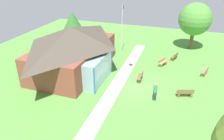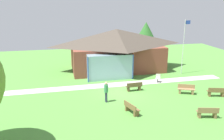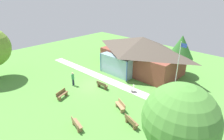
{
  "view_description": "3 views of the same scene",
  "coord_description": "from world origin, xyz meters",
  "px_view_note": "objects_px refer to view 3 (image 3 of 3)",
  "views": [
    {
      "loc": [
        -17.95,
        -3.57,
        10.91
      ],
      "look_at": [
        0.44,
        2.85,
        1.12
      ],
      "focal_mm": 34.74,
      "sensor_mm": 36.0,
      "label": 1
    },
    {
      "loc": [
        -5.27,
        -19.98,
        8.05
      ],
      "look_at": [
        -0.24,
        2.97,
        1.29
      ],
      "focal_mm": 38.66,
      "sensor_mm": 36.0,
      "label": 2
    },
    {
      "loc": [
        15.56,
        -13.19,
        10.78
      ],
      "look_at": [
        0.56,
        2.47,
        1.41
      ],
      "focal_mm": 30.04,
      "sensor_mm": 36.0,
      "label": 3
    }
  ],
  "objects_px": {
    "bench_mid_right": "(120,106)",
    "tree_far_east": "(180,120)",
    "pavilion": "(141,54)",
    "patio_chair_lawn_spare": "(133,89)",
    "bench_front_right": "(76,124)",
    "tree_behind_pavilion_right": "(181,47)",
    "visitor_strolling_lawn": "(73,78)",
    "bench_front_center": "(62,94)",
    "bench_lawn_far_right": "(131,122)",
    "flagpole": "(178,68)",
    "bench_rear_near_path": "(102,85)"
  },
  "relations": [
    {
      "from": "bench_mid_right",
      "to": "tree_behind_pavilion_right",
      "type": "xyz_separation_m",
      "value": [
        0.24,
        11.54,
        3.48
      ]
    },
    {
      "from": "bench_lawn_far_right",
      "to": "tree_behind_pavilion_right",
      "type": "bearing_deg",
      "value": 114.73
    },
    {
      "from": "flagpole",
      "to": "tree_far_east",
      "type": "distance_m",
      "value": 9.73
    },
    {
      "from": "bench_front_center",
      "to": "tree_far_east",
      "type": "relative_size",
      "value": 0.25
    },
    {
      "from": "patio_chair_lawn_spare",
      "to": "bench_rear_near_path",
      "type": "bearing_deg",
      "value": 64.1
    },
    {
      "from": "bench_front_right",
      "to": "tree_behind_pavilion_right",
      "type": "relative_size",
      "value": 0.29
    },
    {
      "from": "flagpole",
      "to": "bench_front_center",
      "type": "xyz_separation_m",
      "value": [
        -8.58,
        -8.54,
        -2.97
      ]
    },
    {
      "from": "pavilion",
      "to": "bench_mid_right",
      "type": "height_order",
      "value": "pavilion"
    },
    {
      "from": "pavilion",
      "to": "bench_front_center",
      "type": "bearing_deg",
      "value": -97.92
    },
    {
      "from": "tree_far_east",
      "to": "bench_mid_right",
      "type": "bearing_deg",
      "value": 156.91
    },
    {
      "from": "bench_mid_right",
      "to": "visitor_strolling_lawn",
      "type": "distance_m",
      "value": 7.41
    },
    {
      "from": "bench_front_right",
      "to": "tree_far_east",
      "type": "relative_size",
      "value": 0.25
    },
    {
      "from": "bench_rear_near_path",
      "to": "tree_far_east",
      "type": "bearing_deg",
      "value": -25.68
    },
    {
      "from": "bench_front_center",
      "to": "bench_lawn_far_right",
      "type": "xyz_separation_m",
      "value": [
        8.18,
        1.58,
        0.0
      ]
    },
    {
      "from": "tree_far_east",
      "to": "bench_lawn_far_right",
      "type": "bearing_deg",
      "value": 159.2
    },
    {
      "from": "flagpole",
      "to": "bench_rear_near_path",
      "type": "relative_size",
      "value": 4.04
    },
    {
      "from": "bench_front_right",
      "to": "bench_front_center",
      "type": "bearing_deg",
      "value": 174.57
    },
    {
      "from": "bench_front_right",
      "to": "bench_front_center",
      "type": "xyz_separation_m",
      "value": [
        -5.09,
        1.83,
        0.0
      ]
    },
    {
      "from": "flagpole",
      "to": "patio_chair_lawn_spare",
      "type": "height_order",
      "value": "flagpole"
    },
    {
      "from": "bench_lawn_far_right",
      "to": "visitor_strolling_lawn",
      "type": "distance_m",
      "value": 9.66
    },
    {
      "from": "bench_rear_near_path",
      "to": "visitor_strolling_lawn",
      "type": "distance_m",
      "value": 3.64
    },
    {
      "from": "pavilion",
      "to": "tree_behind_pavilion_right",
      "type": "height_order",
      "value": "tree_behind_pavilion_right"
    },
    {
      "from": "flagpole",
      "to": "tree_behind_pavilion_right",
      "type": "relative_size",
      "value": 1.13
    },
    {
      "from": "bench_front_right",
      "to": "bench_lawn_far_right",
      "type": "relative_size",
      "value": 1.0
    },
    {
      "from": "bench_front_right",
      "to": "tree_behind_pavilion_right",
      "type": "xyz_separation_m",
      "value": [
        1.12,
        16.12,
        3.48
      ]
    },
    {
      "from": "flagpole",
      "to": "bench_front_right",
      "type": "distance_m",
      "value": 11.34
    },
    {
      "from": "bench_mid_right",
      "to": "bench_lawn_far_right",
      "type": "xyz_separation_m",
      "value": [
        2.22,
        -1.16,
        0.0
      ]
    },
    {
      "from": "flagpole",
      "to": "patio_chair_lawn_spare",
      "type": "relative_size",
      "value": 7.16
    },
    {
      "from": "tree_behind_pavilion_right",
      "to": "bench_lawn_far_right",
      "type": "bearing_deg",
      "value": -81.14
    },
    {
      "from": "bench_lawn_far_right",
      "to": "visitor_strolling_lawn",
      "type": "height_order",
      "value": "visitor_strolling_lawn"
    },
    {
      "from": "bench_front_right",
      "to": "visitor_strolling_lawn",
      "type": "distance_m",
      "value": 7.83
    },
    {
      "from": "bench_lawn_far_right",
      "to": "tree_far_east",
      "type": "distance_m",
      "value": 6.19
    },
    {
      "from": "bench_rear_near_path",
      "to": "bench_mid_right",
      "type": "xyz_separation_m",
      "value": [
        4.36,
        -1.68,
        0.0
      ]
    },
    {
      "from": "pavilion",
      "to": "bench_front_right",
      "type": "relative_size",
      "value": 7.41
    },
    {
      "from": "bench_front_right",
      "to": "tree_far_east",
      "type": "distance_m",
      "value": 8.74
    },
    {
      "from": "tree_far_east",
      "to": "bench_front_right",
      "type": "bearing_deg",
      "value": -167.93
    },
    {
      "from": "bench_mid_right",
      "to": "tree_far_east",
      "type": "distance_m",
      "value": 8.33
    },
    {
      "from": "bench_mid_right",
      "to": "tree_far_east",
      "type": "bearing_deg",
      "value": 179.93
    },
    {
      "from": "bench_front_right",
      "to": "visitor_strolling_lawn",
      "type": "relative_size",
      "value": 0.9
    },
    {
      "from": "bench_lawn_far_right",
      "to": "bench_front_center",
      "type": "bearing_deg",
      "value": -153.18
    },
    {
      "from": "bench_front_center",
      "to": "patio_chair_lawn_spare",
      "type": "xyz_separation_m",
      "value": [
        4.71,
        6.24,
        0.01
      ]
    },
    {
      "from": "bench_lawn_far_right",
      "to": "pavilion",
      "type": "bearing_deg",
      "value": 138.33
    },
    {
      "from": "bench_lawn_far_right",
      "to": "tree_behind_pavilion_right",
      "type": "relative_size",
      "value": 0.29
    },
    {
      "from": "tree_far_east",
      "to": "tree_behind_pavilion_right",
      "type": "xyz_separation_m",
      "value": [
        -6.62,
        14.46,
        -0.22
      ]
    },
    {
      "from": "pavilion",
      "to": "patio_chair_lawn_spare",
      "type": "xyz_separation_m",
      "value": [
        3.06,
        -5.61,
        -2.12
      ]
    },
    {
      "from": "bench_front_center",
      "to": "bench_mid_right",
      "type": "relative_size",
      "value": 1.01
    },
    {
      "from": "bench_lawn_far_right",
      "to": "flagpole",
      "type": "bearing_deg",
      "value": 102.63
    },
    {
      "from": "pavilion",
      "to": "patio_chair_lawn_spare",
      "type": "bearing_deg",
      "value": -61.41
    },
    {
      "from": "pavilion",
      "to": "bench_lawn_far_right",
      "type": "distance_m",
      "value": 12.36
    },
    {
      "from": "pavilion",
      "to": "tree_behind_pavilion_right",
      "type": "xyz_separation_m",
      "value": [
        4.55,
        2.43,
        1.35
      ]
    }
  ]
}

